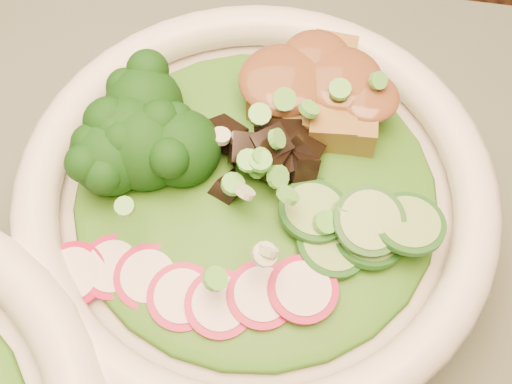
# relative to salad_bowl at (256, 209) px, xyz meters

# --- Properties ---
(salad_bowl) EXTENTS (0.27, 0.27, 0.07)m
(salad_bowl) POSITION_rel_salad_bowl_xyz_m (0.00, 0.00, 0.00)
(salad_bowl) COLOR white
(salad_bowl) RESTS_ON dining_table
(lettuce_bed) EXTENTS (0.21, 0.21, 0.02)m
(lettuce_bed) POSITION_rel_salad_bowl_xyz_m (-0.00, 0.00, 0.02)
(lettuce_bed) COLOR #1F5C13
(lettuce_bed) RESTS_ON salad_bowl
(broccoli_florets) EXTENTS (0.09, 0.08, 0.04)m
(broccoli_florets) POSITION_rel_salad_bowl_xyz_m (-0.06, 0.02, 0.04)
(broccoli_florets) COLOR black
(broccoli_florets) RESTS_ON salad_bowl
(radish_slices) EXTENTS (0.11, 0.05, 0.02)m
(radish_slices) POSITION_rel_salad_bowl_xyz_m (-0.02, -0.06, 0.02)
(radish_slices) COLOR #A30C37
(radish_slices) RESTS_ON salad_bowl
(cucumber_slices) EXTENTS (0.08, 0.08, 0.04)m
(cucumber_slices) POSITION_rel_salad_bowl_xyz_m (0.06, -0.02, 0.03)
(cucumber_slices) COLOR #91CA70
(cucumber_slices) RESTS_ON salad_bowl
(mushroom_heap) EXTENTS (0.08, 0.08, 0.04)m
(mushroom_heap) POSITION_rel_salad_bowl_xyz_m (0.00, 0.01, 0.04)
(mushroom_heap) COLOR black
(mushroom_heap) RESTS_ON salad_bowl
(tofu_cubes) EXTENTS (0.10, 0.07, 0.04)m
(tofu_cubes) POSITION_rel_salad_bowl_xyz_m (0.02, 0.06, 0.03)
(tofu_cubes) COLOR olive
(tofu_cubes) RESTS_ON salad_bowl
(peanut_sauce) EXTENTS (0.07, 0.06, 0.02)m
(peanut_sauce) POSITION_rel_salad_bowl_xyz_m (0.02, 0.06, 0.05)
(peanut_sauce) COLOR brown
(peanut_sauce) RESTS_ON tofu_cubes
(scallion_garnish) EXTENTS (0.19, 0.19, 0.02)m
(scallion_garnish) POSITION_rel_salad_bowl_xyz_m (-0.00, 0.00, 0.05)
(scallion_garnish) COLOR #59BA41
(scallion_garnish) RESTS_ON salad_bowl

